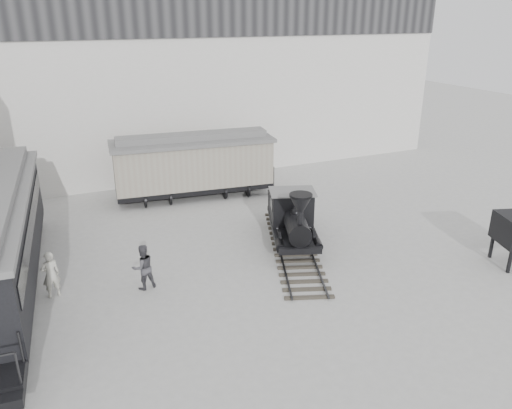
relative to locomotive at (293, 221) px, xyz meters
name	(u,v)px	position (x,y,z in m)	size (l,w,h in m)	color
ground	(308,288)	(-1.23, -3.53, -1.06)	(90.00, 90.00, 0.00)	#9E9E9B
north_wall	(182,82)	(-1.23, 11.45, 4.50)	(34.00, 2.51, 11.00)	silver
locomotive	(293,221)	(0.00, 0.00, 0.00)	(4.46, 8.22, 2.86)	#27241F
boxcar	(193,164)	(-2.01, 7.39, 0.75)	(8.67, 3.57, 3.45)	black
visitor_a	(51,274)	(-9.63, -0.37, -0.20)	(0.62, 0.41, 1.71)	beige
visitor_b	(143,267)	(-6.60, -1.13, -0.21)	(0.82, 0.64, 1.69)	#434349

